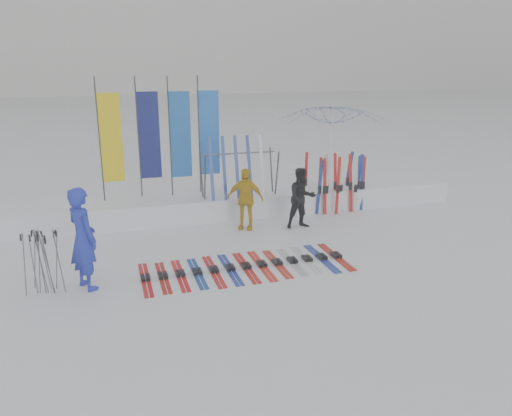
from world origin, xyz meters
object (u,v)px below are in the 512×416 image
object	(u,v)px
person_blue	(83,239)
tent_canopy	(331,151)
ski_row	(246,266)
ski_rack	(239,168)
person_black	(302,198)
person_yellow	(245,199)

from	to	relation	value
person_blue	tent_canopy	size ratio (longest dim) A/B	0.59
ski_row	ski_rack	xyz separation A→B (m)	(0.82, 3.53, 1.35)
tent_canopy	ski_rack	distance (m)	3.49
person_black	ski_rack	xyz separation A→B (m)	(-1.28, 1.38, 0.60)
person_blue	tent_canopy	xyz separation A→B (m)	(7.25, 4.73, 0.51)
person_blue	ski_rack	world-z (taller)	person_blue
tent_canopy	ski_row	xyz separation A→B (m)	(-4.10, -4.71, -1.46)
person_blue	person_black	world-z (taller)	person_blue
person_blue	ski_rack	distance (m)	5.34
ski_rack	person_black	bearing A→B (deg)	-47.27
ski_rack	person_yellow	bearing A→B (deg)	-97.47
person_yellow	ski_rack	xyz separation A→B (m)	(0.14, 1.06, 0.59)
ski_row	ski_rack	distance (m)	3.87
person_yellow	ski_row	size ratio (longest dim) A/B	0.37
person_blue	person_yellow	world-z (taller)	person_blue
tent_canopy	person_black	bearing A→B (deg)	-128.08
person_black	person_yellow	bearing A→B (deg)	166.46
tent_canopy	ski_rack	bearing A→B (deg)	-160.26
person_yellow	ski_rack	distance (m)	1.22
person_yellow	tent_canopy	xyz separation A→B (m)	(3.42, 2.23, 0.70)
ski_row	person_blue	bearing A→B (deg)	-179.63
person_black	ski_row	xyz separation A→B (m)	(-2.10, -2.15, -0.75)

